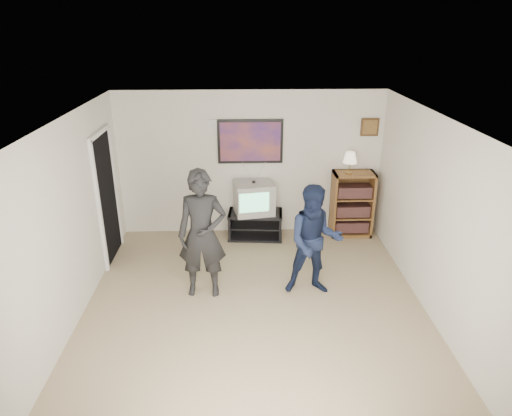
{
  "coord_description": "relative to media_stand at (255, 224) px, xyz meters",
  "views": [
    {
      "loc": [
        -0.15,
        -5.0,
        3.56
      ],
      "look_at": [
        0.04,
        0.77,
        1.15
      ],
      "focal_mm": 32.0,
      "sensor_mm": 36.0,
      "label": 1
    }
  ],
  "objects": [
    {
      "name": "room_shell",
      "position": [
        -0.08,
        -1.88,
        1.02
      ],
      "size": [
        4.51,
        5.0,
        2.51
      ],
      "color": "#816952",
      "rests_on": "ground"
    },
    {
      "name": "media_stand",
      "position": [
        0.0,
        0.0,
        0.0
      ],
      "size": [
        0.96,
        0.59,
        0.46
      ],
      "rotation": [
        0.0,
        0.0,
        -0.08
      ],
      "color": "black",
      "rests_on": "room_shell"
    },
    {
      "name": "crt_television",
      "position": [
        -0.03,
        0.0,
        0.5
      ],
      "size": [
        0.72,
        0.64,
        0.54
      ],
      "primitive_type": null,
      "rotation": [
        0.0,
        0.0,
        0.17
      ],
      "color": "#9C9B97",
      "rests_on": "media_stand"
    },
    {
      "name": "bookshelf",
      "position": [
        1.68,
        0.05,
        0.34
      ],
      "size": [
        0.7,
        0.4,
        1.15
      ],
      "primitive_type": null,
      "color": "#573A1A",
      "rests_on": "room_shell"
    },
    {
      "name": "table_lamp",
      "position": [
        1.58,
        0.01,
        1.1
      ],
      "size": [
        0.23,
        0.23,
        0.37
      ],
      "primitive_type": null,
      "color": "#FEE5C1",
      "rests_on": "bookshelf"
    },
    {
      "name": "person_tall",
      "position": [
        -0.76,
        -1.74,
        0.67
      ],
      "size": [
        0.66,
        0.44,
        1.79
      ],
      "primitive_type": "imported",
      "rotation": [
        0.0,
        0.0,
        -0.02
      ],
      "color": "black",
      "rests_on": "room_shell"
    },
    {
      "name": "person_short",
      "position": [
        0.74,
        -1.77,
        0.56
      ],
      "size": [
        0.78,
        0.62,
        1.57
      ],
      "primitive_type": "imported",
      "rotation": [
        0.0,
        0.0,
        -0.03
      ],
      "color": "#141C37",
      "rests_on": "room_shell"
    },
    {
      "name": "controller_left",
      "position": [
        -0.79,
        -1.51,
        0.97
      ],
      "size": [
        0.05,
        0.11,
        0.03
      ],
      "primitive_type": "cube",
      "rotation": [
        0.0,
        0.0,
        -0.16
      ],
      "color": "white",
      "rests_on": "person_tall"
    },
    {
      "name": "controller_right",
      "position": [
        0.74,
        -1.53,
        0.74
      ],
      "size": [
        0.05,
        0.13,
        0.04
      ],
      "primitive_type": "cube",
      "rotation": [
        0.0,
        0.0,
        0.09
      ],
      "color": "white",
      "rests_on": "person_short"
    },
    {
      "name": "poster",
      "position": [
        -0.08,
        0.25,
        1.42
      ],
      "size": [
        1.1,
        0.03,
        0.75
      ],
      "primitive_type": "cube",
      "color": "black",
      "rests_on": "room_shell"
    },
    {
      "name": "air_vent",
      "position": [
        -0.63,
        0.25,
        1.72
      ],
      "size": [
        0.28,
        0.02,
        0.14
      ],
      "primitive_type": "cube",
      "color": "white",
      "rests_on": "room_shell"
    },
    {
      "name": "small_picture",
      "position": [
        1.92,
        0.25,
        1.65
      ],
      "size": [
        0.3,
        0.03,
        0.3
      ],
      "primitive_type": "cube",
      "color": "#3C2413",
      "rests_on": "room_shell"
    },
    {
      "name": "doorway",
      "position": [
        -2.31,
        -0.63,
        0.77
      ],
      "size": [
        0.03,
        0.85,
        2.0
      ],
      "primitive_type": "cube",
      "color": "black",
      "rests_on": "room_shell"
    }
  ]
}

